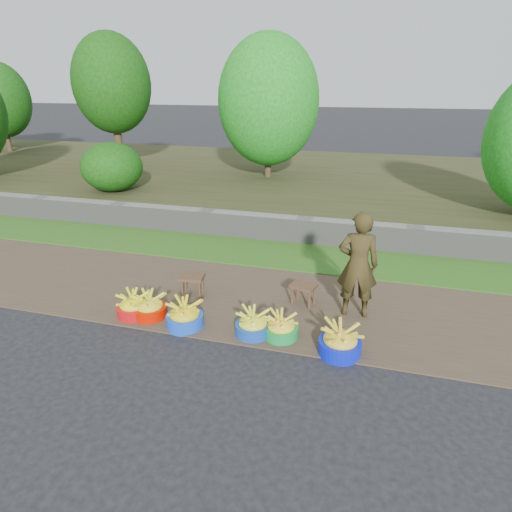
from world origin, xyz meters
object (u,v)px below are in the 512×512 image
(stool_right, at_px, (304,288))
(basin_f, at_px, (340,342))
(basin_e, at_px, (281,328))
(basin_a, at_px, (134,306))
(stool_left, at_px, (192,280))
(vendor_woman, at_px, (358,265))
(basin_d, at_px, (253,325))
(basin_c, at_px, (185,316))
(basin_b, at_px, (150,307))

(stool_right, bearing_deg, basin_f, -60.24)
(basin_e, distance_m, basin_f, 0.82)
(basin_a, bearing_deg, basin_f, -2.93)
(stool_left, bearing_deg, vendor_woman, 1.31)
(basin_d, bearing_deg, stool_left, 145.57)
(basin_c, height_order, basin_f, basin_f)
(basin_a, relative_size, vendor_woman, 0.31)
(basin_a, bearing_deg, basin_c, -5.14)
(basin_d, bearing_deg, basin_b, 177.93)
(basin_b, distance_m, basin_f, 2.78)
(basin_f, distance_m, stool_right, 1.35)
(basin_c, bearing_deg, basin_e, 3.73)
(basin_b, relative_size, basin_c, 0.94)
(basin_c, bearing_deg, basin_a, 174.86)
(stool_right, bearing_deg, stool_left, -174.52)
(basin_b, xyz_separation_m, vendor_woman, (2.88, 0.87, 0.64))
(basin_d, relative_size, basin_f, 0.90)
(basin_c, distance_m, vendor_woman, 2.55)
(basin_d, bearing_deg, basin_a, 179.21)
(basin_d, xyz_separation_m, stool_left, (-1.26, 0.87, 0.12))
(vendor_woman, bearing_deg, basin_a, 10.51)
(stool_left, height_order, stool_right, stool_right)
(basin_f, height_order, vendor_woman, vendor_woman)
(vendor_woman, bearing_deg, basin_f, 78.57)
(basin_e, relative_size, vendor_woman, 0.29)
(basin_c, xyz_separation_m, vendor_woman, (2.27, 0.98, 0.63))
(basin_e, bearing_deg, vendor_woman, 44.43)
(basin_a, distance_m, basin_f, 3.01)
(basin_e, xyz_separation_m, basin_f, (0.80, -0.17, 0.02))
(basin_a, height_order, basin_e, basin_a)
(basin_f, bearing_deg, basin_d, 173.76)
(stool_right, xyz_separation_m, vendor_woman, (0.77, -0.11, 0.53))
(stool_left, bearing_deg, basin_a, -123.95)
(basin_b, distance_m, stool_right, 2.32)
(basin_d, xyz_separation_m, vendor_woman, (1.29, 0.93, 0.65))
(basin_e, relative_size, stool_right, 1.07)
(basin_c, bearing_deg, basin_b, 169.86)
(basin_a, distance_m, basin_d, 1.83)
(basin_d, xyz_separation_m, stool_right, (0.51, 1.04, 0.12))
(basin_e, height_order, basin_f, basin_f)
(basin_b, relative_size, stool_right, 1.14)
(basin_e, bearing_deg, stool_right, 82.55)
(vendor_woman, bearing_deg, basin_e, 38.84)
(basin_c, distance_m, stool_left, 0.97)
(vendor_woman, bearing_deg, basin_c, 17.69)
(basin_c, xyz_separation_m, stool_right, (1.49, 1.09, 0.11))
(stool_left, bearing_deg, basin_f, -22.17)
(basin_e, distance_m, vendor_woman, 1.43)
(vendor_woman, bearing_deg, stool_left, -4.29)
(stool_left, bearing_deg, stool_right, 5.48)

